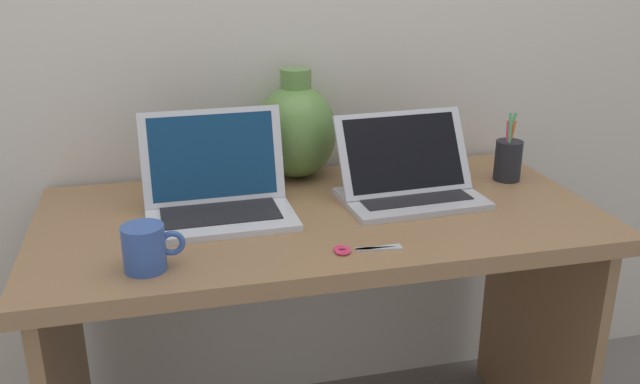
{
  "coord_description": "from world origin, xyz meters",
  "views": [
    {
      "loc": [
        -0.36,
        -1.48,
        1.38
      ],
      "look_at": [
        0.0,
        0.0,
        0.81
      ],
      "focal_mm": 38.1,
      "sensor_mm": 36.0,
      "label": 1
    }
  ],
  "objects_px": {
    "green_vase": "(296,130)",
    "pen_cup": "(508,159)",
    "laptop_right": "(408,177)",
    "laptop_left": "(217,188)",
    "coffee_mug": "(145,248)",
    "scissors": "(355,249)"
  },
  "relations": [
    {
      "from": "green_vase",
      "to": "laptop_right",
      "type": "bearing_deg",
      "value": -44.42
    },
    {
      "from": "green_vase",
      "to": "pen_cup",
      "type": "bearing_deg",
      "value": -16.81
    },
    {
      "from": "laptop_left",
      "to": "scissors",
      "type": "xyz_separation_m",
      "value": [
        0.26,
        -0.29,
        -0.06
      ]
    },
    {
      "from": "coffee_mug",
      "to": "pen_cup",
      "type": "relative_size",
      "value": 0.65
    },
    {
      "from": "laptop_right",
      "to": "pen_cup",
      "type": "xyz_separation_m",
      "value": [
        0.31,
        0.07,
        0.0
      ]
    },
    {
      "from": "pen_cup",
      "to": "scissors",
      "type": "height_order",
      "value": "pen_cup"
    },
    {
      "from": "laptop_left",
      "to": "coffee_mug",
      "type": "relative_size",
      "value": 2.81
    },
    {
      "from": "laptop_right",
      "to": "pen_cup",
      "type": "relative_size",
      "value": 1.87
    },
    {
      "from": "pen_cup",
      "to": "laptop_left",
      "type": "bearing_deg",
      "value": -176.33
    },
    {
      "from": "laptop_right",
      "to": "green_vase",
      "type": "distance_m",
      "value": 0.34
    },
    {
      "from": "green_vase",
      "to": "scissors",
      "type": "relative_size",
      "value": 2.03
    },
    {
      "from": "laptop_left",
      "to": "green_vase",
      "type": "xyz_separation_m",
      "value": [
        0.24,
        0.22,
        0.07
      ]
    },
    {
      "from": "laptop_right",
      "to": "pen_cup",
      "type": "distance_m",
      "value": 0.32
    },
    {
      "from": "green_vase",
      "to": "coffee_mug",
      "type": "bearing_deg",
      "value": -129.86
    },
    {
      "from": "green_vase",
      "to": "pen_cup",
      "type": "distance_m",
      "value": 0.58
    },
    {
      "from": "green_vase",
      "to": "scissors",
      "type": "bearing_deg",
      "value": -87.78
    },
    {
      "from": "coffee_mug",
      "to": "laptop_right",
      "type": "bearing_deg",
      "value": 21.65
    },
    {
      "from": "laptop_left",
      "to": "pen_cup",
      "type": "bearing_deg",
      "value": 3.67
    },
    {
      "from": "scissors",
      "to": "coffee_mug",
      "type": "bearing_deg",
      "value": 177.74
    },
    {
      "from": "pen_cup",
      "to": "laptop_right",
      "type": "bearing_deg",
      "value": -168.1
    },
    {
      "from": "green_vase",
      "to": "scissors",
      "type": "xyz_separation_m",
      "value": [
        0.02,
        -0.51,
        -0.13
      ]
    },
    {
      "from": "laptop_left",
      "to": "laptop_right",
      "type": "relative_size",
      "value": 0.97
    }
  ]
}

